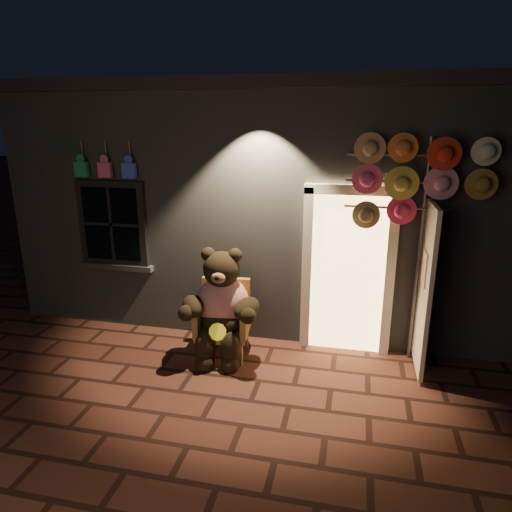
% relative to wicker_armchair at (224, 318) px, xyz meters
% --- Properties ---
extents(ground, '(60.00, 60.00, 0.00)m').
position_rel_wicker_armchair_xyz_m(ground, '(0.18, -1.01, -0.48)').
color(ground, '#582D21').
rests_on(ground, ground).
extents(shop_building, '(7.30, 5.95, 3.51)m').
position_rel_wicker_armchair_xyz_m(shop_building, '(0.18, 2.98, 1.25)').
color(shop_building, slate).
rests_on(shop_building, ground).
extents(wicker_armchair, '(0.72, 0.66, 0.96)m').
position_rel_wicker_armchair_xyz_m(wicker_armchair, '(0.00, 0.00, 0.00)').
color(wicker_armchair, '#B18244').
rests_on(wicker_armchair, ground).
extents(teddy_bear, '(1.07, 0.87, 1.47)m').
position_rel_wicker_armchair_xyz_m(teddy_bear, '(0.01, -0.12, 0.21)').
color(teddy_bear, red).
rests_on(teddy_bear, ground).
extents(hat_rack, '(1.64, 0.22, 2.79)m').
position_rel_wicker_armchair_xyz_m(hat_rack, '(2.21, 0.27, 1.81)').
color(hat_rack, '#59595E').
rests_on(hat_rack, ground).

